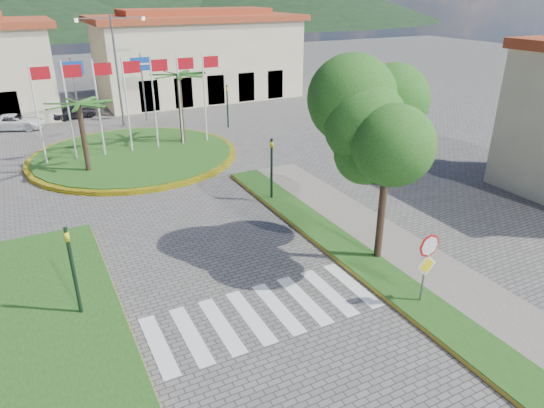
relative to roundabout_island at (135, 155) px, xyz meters
name	(u,v)px	position (x,y,z in m)	size (l,w,h in m)	color
ground	(330,397)	(0.00, -22.00, -0.18)	(160.00, 160.00, 0.00)	#585553
sidewalk_right	(444,294)	(6.00, -20.00, -0.10)	(4.00, 28.00, 0.15)	gray
verge_right	(417,303)	(4.80, -20.00, -0.09)	(1.60, 28.00, 0.18)	#1F4714
median_left	(39,335)	(-6.50, -16.00, -0.09)	(5.00, 14.00, 0.18)	#1F4714
crosswalk	(261,313)	(0.00, -18.00, -0.17)	(8.00, 3.00, 0.01)	silver
roundabout_island	(135,155)	(0.00, 0.00, 0.00)	(12.70, 12.70, 6.00)	yellow
stop_sign	(427,258)	(4.90, -20.04, 1.61)	(0.80, 0.11, 2.65)	slate
deciduous_tree	(390,130)	(5.50, -17.00, 5.00)	(3.60, 3.60, 6.80)	black
traffic_light_left	(72,264)	(-5.20, -15.50, 1.77)	(0.15, 0.18, 3.20)	black
traffic_light_right	(272,164)	(4.50, -10.00, 1.77)	(0.15, 0.18, 3.20)	black
traffic_light_far	(227,102)	(8.00, 4.00, 1.77)	(0.18, 0.15, 3.20)	black
direction_sign_west	(74,81)	(-2.00, 8.97, 3.35)	(1.60, 0.14, 5.20)	slate
direction_sign_east	(142,76)	(3.00, 8.97, 3.35)	(1.60, 0.14, 5.20)	slate
street_lamp_centre	(117,66)	(1.00, 8.00, 4.32)	(4.80, 0.16, 8.00)	slate
building_right	(198,55)	(10.00, 16.00, 3.73)	(19.08, 9.54, 8.05)	beige
white_van	(15,122)	(-6.38, 10.73, 0.39)	(1.89, 4.11, 1.14)	white
car_dark_a	(73,111)	(-2.13, 12.33, 0.42)	(1.40, 3.47, 1.18)	black
car_dark_b	(183,96)	(7.59, 13.83, 0.46)	(1.34, 3.85, 1.27)	black
car_side_right	(375,163)	(11.55, -9.12, 0.39)	(1.60, 3.93, 1.14)	black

